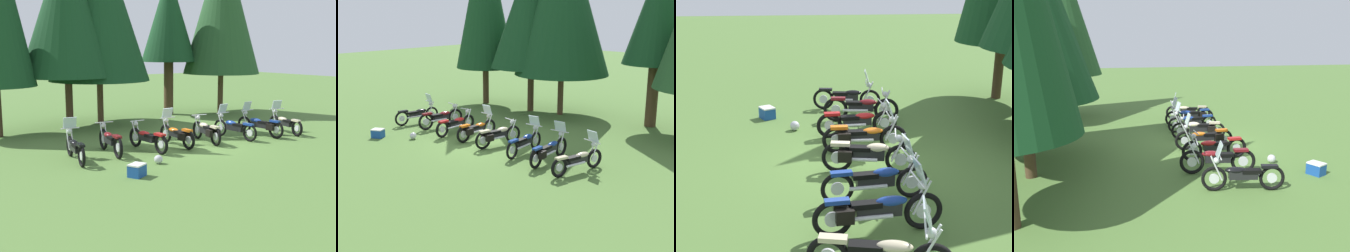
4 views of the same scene
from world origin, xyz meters
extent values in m
plane|color=#4C7033|center=(0.00, 0.00, 0.00)|extent=(80.00, 80.00, 0.00)
torus|color=black|center=(-4.56, 0.89, 0.35)|extent=(0.20, 0.71, 0.70)
cylinder|color=silver|center=(-4.56, 0.89, 0.35)|extent=(0.09, 0.28, 0.27)
torus|color=black|center=(-4.81, -0.66, 0.35)|extent=(0.20, 0.71, 0.70)
cylinder|color=silver|center=(-4.81, -0.66, 0.35)|extent=(0.09, 0.28, 0.27)
cube|color=black|center=(-4.68, 0.11, 0.45)|extent=(0.32, 0.80, 0.22)
ellipsoid|color=black|center=(-4.65, 0.33, 0.59)|extent=(0.33, 0.59, 0.17)
cube|color=black|center=(-4.72, -0.10, 0.56)|extent=(0.31, 0.55, 0.10)
cube|color=black|center=(-4.80, -0.58, 0.68)|extent=(0.25, 0.46, 0.08)
cylinder|color=silver|center=(-4.64, 0.84, 0.65)|extent=(0.10, 0.34, 0.65)
cylinder|color=silver|center=(-4.50, 0.82, 0.65)|extent=(0.10, 0.34, 0.65)
cylinder|color=silver|center=(-4.58, 0.75, 0.99)|extent=(0.62, 0.13, 0.04)
sphere|color=silver|center=(-4.57, 0.84, 0.87)|extent=(0.19, 0.19, 0.17)
cylinder|color=silver|center=(-4.59, -0.08, 0.37)|extent=(0.20, 0.78, 0.08)
cube|color=silver|center=(-4.58, 0.77, 1.17)|extent=(0.46, 0.22, 0.39)
torus|color=black|center=(-3.16, 1.19, 0.38)|extent=(0.21, 0.77, 0.76)
cylinder|color=silver|center=(-3.16, 1.19, 0.38)|extent=(0.09, 0.30, 0.30)
torus|color=black|center=(-3.39, -0.36, 0.38)|extent=(0.21, 0.77, 0.76)
cylinder|color=silver|center=(-3.39, -0.36, 0.38)|extent=(0.09, 0.30, 0.30)
cube|color=black|center=(-3.27, 0.41, 0.49)|extent=(0.32, 0.80, 0.24)
ellipsoid|color=maroon|center=(-3.24, 0.63, 0.63)|extent=(0.34, 0.58, 0.18)
cube|color=black|center=(-3.30, 0.20, 0.60)|extent=(0.32, 0.55, 0.10)
cube|color=maroon|center=(-3.38, -0.28, 0.74)|extent=(0.25, 0.46, 0.08)
cylinder|color=silver|center=(-3.25, 1.14, 0.68)|extent=(0.09, 0.34, 0.65)
cylinder|color=silver|center=(-3.09, 1.12, 0.68)|extent=(0.09, 0.34, 0.65)
cylinder|color=silver|center=(-3.18, 1.05, 1.02)|extent=(0.67, 0.13, 0.04)
sphere|color=silver|center=(-3.17, 1.14, 0.90)|extent=(0.19, 0.19, 0.17)
cylinder|color=silver|center=(-3.17, 0.22, 0.40)|extent=(0.19, 0.78, 0.08)
torus|color=black|center=(-1.98, 0.92, 0.36)|extent=(0.16, 0.72, 0.72)
cylinder|color=silver|center=(-1.98, 0.92, 0.36)|extent=(0.07, 0.28, 0.27)
torus|color=black|center=(-1.88, -0.67, 0.36)|extent=(0.16, 0.72, 0.72)
cylinder|color=silver|center=(-1.88, -0.67, 0.36)|extent=(0.07, 0.28, 0.27)
cube|color=black|center=(-1.93, 0.13, 0.46)|extent=(0.28, 0.80, 0.22)
ellipsoid|color=#B21919|center=(-1.95, 0.35, 0.59)|extent=(0.32, 0.58, 0.17)
cube|color=black|center=(-1.92, -0.09, 0.56)|extent=(0.30, 0.54, 0.10)
cube|color=#B21919|center=(-1.89, -0.59, 0.69)|extent=(0.24, 0.45, 0.08)
cylinder|color=silver|center=(-2.07, 0.86, 0.66)|extent=(0.07, 0.34, 0.65)
cylinder|color=silver|center=(-1.89, 0.87, 0.66)|extent=(0.07, 0.34, 0.65)
cylinder|color=silver|center=(-1.98, 0.78, 0.99)|extent=(0.60, 0.07, 0.04)
sphere|color=silver|center=(-1.98, 0.87, 0.87)|extent=(0.18, 0.18, 0.17)
cylinder|color=silver|center=(-1.78, -0.04, 0.38)|extent=(0.13, 0.79, 0.08)
torus|color=black|center=(-0.64, 0.91, 0.36)|extent=(0.11, 0.72, 0.72)
cylinder|color=silver|center=(-0.64, 0.91, 0.36)|extent=(0.05, 0.28, 0.28)
torus|color=black|center=(-0.65, -0.58, 0.36)|extent=(0.11, 0.72, 0.72)
cylinder|color=silver|center=(-0.65, -0.58, 0.36)|extent=(0.05, 0.28, 0.28)
cube|color=black|center=(-0.65, 0.16, 0.45)|extent=(0.22, 0.74, 0.21)
ellipsoid|color=#D16014|center=(-0.65, 0.37, 0.58)|extent=(0.27, 0.53, 0.16)
cube|color=black|center=(-0.65, -0.04, 0.55)|extent=(0.25, 0.49, 0.10)
cube|color=#D16014|center=(-0.65, -0.50, 0.70)|extent=(0.19, 0.44, 0.08)
cylinder|color=silver|center=(-0.72, 0.85, 0.66)|extent=(0.05, 0.34, 0.65)
cylinder|color=silver|center=(-0.56, 0.85, 0.66)|extent=(0.05, 0.34, 0.65)
cylinder|color=silver|center=(-0.64, 0.77, 0.99)|extent=(0.66, 0.04, 0.04)
sphere|color=silver|center=(-0.64, 0.86, 0.87)|extent=(0.17, 0.17, 0.17)
cylinder|color=silver|center=(-0.52, 0.00, 0.38)|extent=(0.09, 0.74, 0.08)
cube|color=silver|center=(-0.64, 0.79, 1.17)|extent=(0.44, 0.16, 0.39)
cube|color=black|center=(-0.82, -0.38, 0.46)|extent=(0.14, 0.32, 0.26)
cube|color=black|center=(-0.49, -0.38, 0.46)|extent=(0.14, 0.32, 0.26)
torus|color=black|center=(0.82, 0.79, 0.36)|extent=(0.23, 0.73, 0.72)
cylinder|color=silver|center=(0.82, 0.79, 0.36)|extent=(0.10, 0.29, 0.28)
torus|color=black|center=(0.56, -0.66, 0.36)|extent=(0.23, 0.73, 0.72)
cylinder|color=silver|center=(0.56, -0.66, 0.36)|extent=(0.10, 0.29, 0.28)
cube|color=black|center=(0.69, 0.07, 0.48)|extent=(0.34, 0.76, 0.26)
ellipsoid|color=beige|center=(0.73, 0.27, 0.64)|extent=(0.35, 0.56, 0.20)
cube|color=black|center=(0.65, -0.13, 0.61)|extent=(0.33, 0.52, 0.10)
cube|color=beige|center=(0.57, -0.58, 0.71)|extent=(0.27, 0.47, 0.08)
cylinder|color=silver|center=(0.73, 0.75, 0.66)|extent=(0.10, 0.34, 0.65)
cylinder|color=silver|center=(0.89, 0.72, 0.66)|extent=(0.10, 0.34, 0.65)
cylinder|color=silver|center=(0.80, 0.65, 1.00)|extent=(0.65, 0.15, 0.04)
sphere|color=silver|center=(0.81, 0.74, 0.88)|extent=(0.20, 0.20, 0.17)
cylinder|color=silver|center=(0.79, -0.12, 0.38)|extent=(0.21, 0.73, 0.08)
cube|color=black|center=(0.43, -0.43, 0.46)|extent=(0.20, 0.34, 0.26)
cube|color=black|center=(0.76, -0.49, 0.46)|extent=(0.20, 0.34, 0.26)
torus|color=black|center=(2.02, 0.77, 0.34)|extent=(0.16, 0.69, 0.69)
cylinder|color=silver|center=(2.02, 0.77, 0.34)|extent=(0.08, 0.27, 0.27)
torus|color=black|center=(2.19, -0.79, 0.34)|extent=(0.16, 0.69, 0.69)
cylinder|color=silver|center=(2.19, -0.79, 0.34)|extent=(0.08, 0.27, 0.27)
cube|color=black|center=(2.10, -0.01, 0.46)|extent=(0.26, 0.79, 0.25)
ellipsoid|color=navy|center=(2.08, 0.21, 0.61)|extent=(0.28, 0.57, 0.20)
cube|color=black|center=(2.13, -0.22, 0.58)|extent=(0.26, 0.54, 0.10)
cube|color=navy|center=(2.18, -0.71, 0.67)|extent=(0.21, 0.45, 0.08)
cylinder|color=silver|center=(1.96, 0.71, 0.64)|extent=(0.08, 0.34, 0.65)
cylinder|color=silver|center=(2.09, 0.72, 0.64)|extent=(0.08, 0.34, 0.65)
cylinder|color=silver|center=(2.04, 0.63, 0.98)|extent=(0.72, 0.11, 0.04)
sphere|color=silver|center=(2.03, 0.72, 0.86)|extent=(0.19, 0.19, 0.17)
cylinder|color=silver|center=(2.23, -0.17, 0.36)|extent=(0.16, 0.78, 0.08)
cube|color=silver|center=(2.03, 0.65, 1.16)|extent=(0.45, 0.20, 0.39)
torus|color=black|center=(3.30, 0.68, 0.36)|extent=(0.17, 0.73, 0.73)
cylinder|color=silver|center=(3.30, 0.68, 0.36)|extent=(0.07, 0.28, 0.28)
torus|color=black|center=(3.45, -0.98, 0.36)|extent=(0.17, 0.73, 0.73)
cylinder|color=silver|center=(3.45, -0.98, 0.36)|extent=(0.07, 0.28, 0.28)
cube|color=black|center=(3.38, -0.15, 0.47)|extent=(0.24, 0.84, 0.24)
ellipsoid|color=navy|center=(3.36, 0.08, 0.62)|extent=(0.26, 0.60, 0.19)
cube|color=black|center=(3.40, -0.38, 0.59)|extent=(0.25, 0.57, 0.10)
cube|color=navy|center=(3.44, -0.90, 0.70)|extent=(0.19, 0.45, 0.08)
cylinder|color=silver|center=(3.24, 0.61, 0.66)|extent=(0.07, 0.34, 0.65)
cylinder|color=silver|center=(3.37, 0.62, 0.66)|extent=(0.07, 0.34, 0.65)
cylinder|color=silver|center=(3.31, 0.54, 1.00)|extent=(0.75, 0.10, 0.04)
sphere|color=silver|center=(3.31, 0.63, 0.88)|extent=(0.18, 0.18, 0.17)
cylinder|color=silver|center=(3.50, -0.33, 0.38)|extent=(0.15, 0.83, 0.08)
cube|color=silver|center=(3.31, 0.56, 1.18)|extent=(0.45, 0.19, 0.39)
cube|color=black|center=(3.30, -0.80, 0.46)|extent=(0.17, 0.33, 0.26)
cube|color=black|center=(3.57, -0.77, 0.46)|extent=(0.17, 0.33, 0.26)
torus|color=black|center=(4.88, 0.42, 0.34)|extent=(0.26, 0.69, 0.68)
cylinder|color=silver|center=(4.88, 0.42, 0.34)|extent=(0.10, 0.26, 0.25)
torus|color=black|center=(4.54, -1.14, 0.34)|extent=(0.26, 0.69, 0.68)
cylinder|color=silver|center=(4.54, -1.14, 0.34)|extent=(0.10, 0.26, 0.25)
cube|color=black|center=(4.71, -0.36, 0.44)|extent=(0.36, 0.81, 0.23)
ellipsoid|color=beige|center=(4.76, -0.15, 0.58)|extent=(0.36, 0.60, 0.18)
cube|color=black|center=(4.66, -0.57, 0.55)|extent=(0.33, 0.56, 0.10)
cube|color=beige|center=(4.56, -1.06, 0.65)|extent=(0.27, 0.47, 0.08)
cylinder|color=silver|center=(4.80, 0.37, 0.64)|extent=(0.12, 0.34, 0.65)
cylinder|color=silver|center=(4.94, 0.34, 0.64)|extent=(0.12, 0.34, 0.65)
cylinder|color=silver|center=(4.85, 0.28, 0.97)|extent=(0.74, 0.20, 0.04)
sphere|color=silver|center=(4.87, 0.37, 0.85)|extent=(0.20, 0.20, 0.17)
cylinder|color=silver|center=(4.79, -0.56, 0.36)|extent=(0.25, 0.79, 0.08)
cube|color=silver|center=(4.85, 0.30, 1.15)|extent=(0.46, 0.24, 0.39)
cylinder|color=#42301E|center=(-2.50, 5.95, 1.17)|extent=(0.33, 0.33, 2.34)
cone|color=#143D1E|center=(-2.50, 5.95, 5.33)|extent=(4.21, 4.21, 5.99)
cylinder|color=#4C3823|center=(-0.79, 6.28, 1.05)|extent=(0.29, 0.29, 2.09)
cone|color=#143D1E|center=(-0.79, 6.28, 5.81)|extent=(4.76, 4.76, 7.43)
cylinder|color=#42301E|center=(3.75, 7.12, 1.44)|extent=(0.52, 0.52, 2.89)
cone|color=#143D1E|center=(3.75, 7.12, 5.29)|extent=(2.98, 2.98, 4.81)
cylinder|color=#4C3823|center=(6.50, 5.98, 1.11)|extent=(0.30, 0.30, 2.21)
cone|color=#234C26|center=(6.50, 5.98, 5.94)|extent=(4.23, 4.23, 7.46)
cube|color=#19479E|center=(-3.92, -2.50, 0.17)|extent=(0.59, 0.55, 0.33)
cube|color=silver|center=(-3.92, -2.50, 0.35)|extent=(0.60, 0.56, 0.04)
sphere|color=silver|center=(-2.63, -1.63, 0.14)|extent=(0.28, 0.28, 0.28)
camera|label=1|loc=(-10.18, -13.25, 3.63)|focal=48.12mm
camera|label=2|loc=(12.57, -12.46, 5.31)|focal=48.34mm
camera|label=3|loc=(10.96, -1.53, 4.54)|focal=51.65mm
camera|label=4|loc=(-13.79, 3.58, 4.04)|focal=40.41mm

